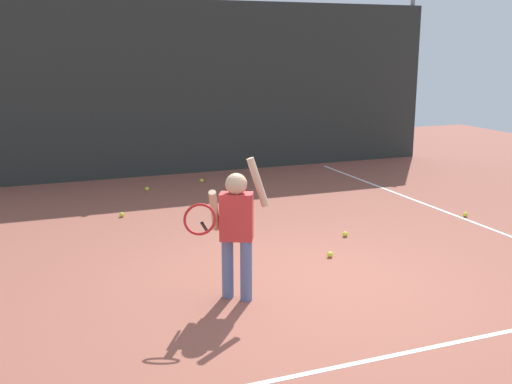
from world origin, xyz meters
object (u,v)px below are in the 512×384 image
object	(u,v)px
tennis_player	(235,225)
tennis_ball_5	(122,215)
tennis_ball_0	(465,214)
tennis_ball_4	(247,209)
tennis_ball_2	(330,254)
tennis_ball_6	(147,189)
tennis_ball_3	(202,181)
tennis_ball_7	(345,234)

from	to	relation	value
tennis_player	tennis_ball_5	size ratio (longest dim) A/B	20.46
tennis_ball_0	tennis_ball_4	distance (m)	3.08
tennis_ball_5	tennis_ball_2	bearing A→B (deg)	-53.24
tennis_ball_0	tennis_ball_6	bearing A→B (deg)	140.13
tennis_ball_4	tennis_ball_0	bearing A→B (deg)	-27.20
tennis_player	tennis_ball_4	bearing A→B (deg)	93.36
tennis_ball_3	tennis_ball_7	bearing A→B (deg)	-78.06
tennis_ball_4	tennis_ball_7	size ratio (longest dim) A/B	1.00
tennis_ball_4	tennis_ball_5	distance (m)	1.77
tennis_ball_7	tennis_ball_0	bearing A→B (deg)	5.67
tennis_player	tennis_ball_7	xyz separation A→B (m)	(1.93, 1.34, -0.69)
tennis_ball_2	tennis_ball_7	size ratio (longest dim) A/B	1.00
tennis_ball_4	tennis_ball_7	distance (m)	1.76
tennis_ball_4	tennis_ball_5	xyz separation A→B (m)	(-1.74, 0.33, 0.00)
tennis_ball_0	tennis_ball_5	xyz separation A→B (m)	(-4.47, 1.74, 0.00)
tennis_ball_6	tennis_ball_7	xyz separation A→B (m)	(1.80, -3.39, 0.00)
tennis_ball_0	tennis_ball_2	bearing A→B (deg)	-162.31
tennis_ball_4	tennis_ball_3	bearing A→B (deg)	91.82
tennis_player	tennis_ball_4	distance (m)	3.26
tennis_ball_4	tennis_player	bearing A→B (deg)	-112.38
tennis_ball_3	tennis_ball_4	world-z (taller)	same
tennis_ball_2	tennis_ball_6	xyz separation A→B (m)	(-1.26, 4.01, 0.00)
tennis_ball_4	tennis_ball_5	size ratio (longest dim) A/B	1.00
tennis_ball_3	tennis_ball_6	bearing A→B (deg)	-163.97
tennis_ball_5	tennis_ball_7	xyz separation A→B (m)	(2.45, -1.94, 0.00)
tennis_ball_0	tennis_ball_2	size ratio (longest dim) A/B	1.00
tennis_ball_2	tennis_ball_4	distance (m)	2.23
tennis_ball_5	tennis_ball_6	size ratio (longest dim) A/B	1.00
tennis_ball_3	tennis_ball_6	size ratio (longest dim) A/B	1.00
tennis_ball_2	tennis_ball_4	bearing A→B (deg)	94.41
tennis_player	tennis_ball_2	xyz separation A→B (m)	(1.38, 0.72, -0.69)
tennis_ball_2	tennis_ball_7	xyz separation A→B (m)	(0.54, 0.62, 0.00)
tennis_ball_5	tennis_ball_3	bearing A→B (deg)	46.30
tennis_ball_0	tennis_ball_3	distance (m)	4.47
tennis_ball_5	tennis_ball_6	xyz separation A→B (m)	(0.65, 1.46, 0.00)
tennis_ball_6	tennis_ball_7	size ratio (longest dim) A/B	1.00
tennis_ball_3	tennis_ball_4	bearing A→B (deg)	-88.18
tennis_player	tennis_ball_4	world-z (taller)	tennis_player
tennis_player	tennis_ball_5	distance (m)	3.39
tennis_ball_0	tennis_ball_3	size ratio (longest dim) A/B	1.00
tennis_ball_0	tennis_player	bearing A→B (deg)	-158.71
tennis_player	tennis_ball_0	distance (m)	4.29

